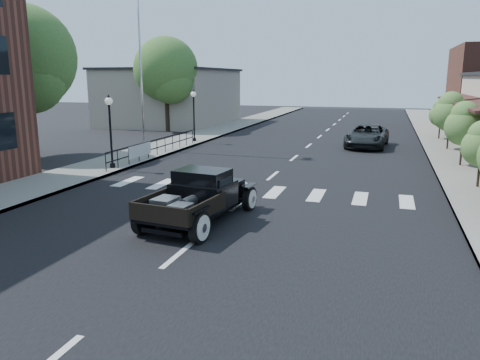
% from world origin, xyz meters
% --- Properties ---
extents(ground, '(120.00, 120.00, 0.00)m').
position_xyz_m(ground, '(0.00, 0.00, 0.00)').
color(ground, black).
rests_on(ground, ground).
extents(road, '(14.00, 80.00, 0.02)m').
position_xyz_m(road, '(0.00, 15.00, 0.01)').
color(road, black).
rests_on(road, ground).
extents(road_markings, '(12.00, 60.00, 0.06)m').
position_xyz_m(road_markings, '(0.00, 10.00, 0.00)').
color(road_markings, silver).
rests_on(road_markings, ground).
extents(sidewalk_left, '(3.00, 80.00, 0.15)m').
position_xyz_m(sidewalk_left, '(-8.50, 15.00, 0.07)').
color(sidewalk_left, gray).
rests_on(sidewalk_left, ground).
extents(sidewalk_right, '(3.00, 80.00, 0.15)m').
position_xyz_m(sidewalk_right, '(8.50, 15.00, 0.07)').
color(sidewalk_right, gray).
rests_on(sidewalk_right, ground).
extents(low_building_left, '(10.00, 12.00, 5.00)m').
position_xyz_m(low_building_left, '(-15.00, 28.00, 2.50)').
color(low_building_left, '#A79C8C').
rests_on(low_building_left, ground).
extents(railing, '(0.08, 10.00, 1.00)m').
position_xyz_m(railing, '(-7.30, 10.00, 0.65)').
color(railing, black).
rests_on(railing, sidewalk_left).
extents(banner, '(0.04, 2.20, 0.60)m').
position_xyz_m(banner, '(-7.22, 8.00, 0.45)').
color(banner, silver).
rests_on(banner, sidewalk_left).
extents(lamp_post_b, '(0.36, 0.36, 3.42)m').
position_xyz_m(lamp_post_b, '(-7.60, 6.00, 1.86)').
color(lamp_post_b, black).
rests_on(lamp_post_b, sidewalk_left).
extents(lamp_post_c, '(0.36, 0.36, 3.42)m').
position_xyz_m(lamp_post_c, '(-7.60, 16.00, 1.86)').
color(lamp_post_c, black).
rests_on(lamp_post_c, sidewalk_left).
extents(flagpole, '(0.12, 0.12, 13.18)m').
position_xyz_m(flagpole, '(-9.20, 12.00, 6.74)').
color(flagpole, silver).
rests_on(flagpole, sidewalk_left).
extents(big_tree_near, '(5.59, 5.59, 8.20)m').
position_xyz_m(big_tree_near, '(-14.00, 8.00, 4.10)').
color(big_tree_near, '#3E652B').
rests_on(big_tree_near, ground).
extents(big_tree_far, '(5.17, 5.17, 7.60)m').
position_xyz_m(big_tree_far, '(-12.50, 22.00, 3.80)').
color(big_tree_far, '#3E652B').
rests_on(big_tree_far, ground).
extents(small_tree_c, '(1.80, 1.80, 3.00)m').
position_xyz_m(small_tree_c, '(8.30, 11.63, 1.65)').
color(small_tree_c, '#486F32').
rests_on(small_tree_c, sidewalk_right).
extents(small_tree_d, '(1.97, 1.97, 3.28)m').
position_xyz_m(small_tree_d, '(8.30, 17.23, 1.79)').
color(small_tree_d, '#486F32').
rests_on(small_tree_d, sidewalk_right).
extents(small_tree_e, '(1.58, 1.58, 2.64)m').
position_xyz_m(small_tree_e, '(8.30, 22.35, 1.47)').
color(small_tree_e, '#486F32').
rests_on(small_tree_e, sidewalk_right).
extents(hotrod_pickup, '(2.75, 4.97, 1.64)m').
position_xyz_m(hotrod_pickup, '(-0.53, -0.36, 0.82)').
color(hotrod_pickup, black).
rests_on(hotrod_pickup, ground).
extents(second_car, '(2.73, 5.27, 1.42)m').
position_xyz_m(second_car, '(3.60, 17.53, 0.71)').
color(second_car, black).
rests_on(second_car, ground).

